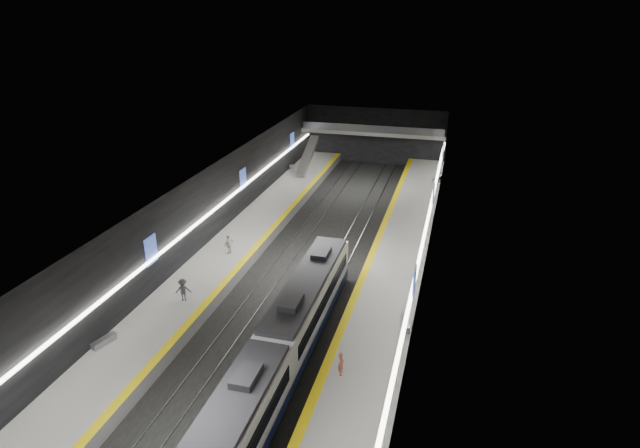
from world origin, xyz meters
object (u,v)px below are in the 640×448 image
(bench_left_near, at_px, (104,341))
(passenger_right_a, at_px, (341,364))
(bench_right_far, at_px, (437,179))
(passenger_left_b, at_px, (183,290))
(bench_right_near, at_px, (405,323))
(train, at_px, (272,363))
(passenger_left_a, at_px, (229,244))
(bench_left_far, at_px, (292,168))
(escalator, at_px, (308,156))

(bench_left_near, distance_m, passenger_right_a, 15.88)
(bench_right_far, bearing_deg, passenger_left_b, -98.11)
(bench_right_near, bearing_deg, passenger_left_b, 174.74)
(train, height_order, passenger_left_a, train)
(bench_right_near, distance_m, bench_right_far, 33.62)
(bench_left_near, distance_m, bench_left_far, 40.47)
(bench_left_near, bearing_deg, train, 13.56)
(train, height_order, bench_right_near, train)
(bench_left_far, distance_m, passenger_left_b, 34.15)
(bench_left_near, bearing_deg, passenger_left_b, 85.09)
(escalator, height_order, bench_left_near, escalator)
(bench_left_far, bearing_deg, bench_right_far, -21.90)
(bench_right_near, xyz_separation_m, passenger_right_a, (-3.17, -6.26, 0.52))
(escalator, relative_size, bench_right_far, 4.20)
(passenger_left_b, bearing_deg, bench_right_near, 160.60)
(bench_left_far, relative_size, passenger_left_a, 1.13)
(bench_left_near, bearing_deg, bench_left_far, 105.74)
(bench_left_far, bearing_deg, bench_left_near, -113.33)
(bench_right_near, relative_size, passenger_left_a, 1.12)
(bench_right_near, height_order, passenger_right_a, passenger_right_a)
(passenger_left_a, bearing_deg, bench_left_near, 10.19)
(passenger_right_a, bearing_deg, bench_left_near, 81.55)
(passenger_left_a, xyz_separation_m, passenger_left_b, (0.01, -8.38, -0.01))
(bench_right_near, relative_size, passenger_left_b, 1.13)
(train, relative_size, bench_left_far, 14.72)
(escalator, distance_m, passenger_left_a, 26.43)
(train, distance_m, escalator, 42.86)
(train, height_order, bench_right_far, train)
(escalator, height_order, passenger_right_a, escalator)
(bench_right_near, height_order, bench_right_far, bench_right_near)
(escalator, relative_size, bench_left_far, 3.92)
(train, relative_size, bench_left_near, 17.19)
(escalator, bearing_deg, passenger_right_a, -70.98)
(bench_left_near, bearing_deg, bench_right_near, 36.84)
(bench_right_near, bearing_deg, bench_left_far, 111.42)
(passenger_left_a, distance_m, passenger_left_b, 8.38)
(bench_left_near, height_order, passenger_right_a, passenger_right_a)
(bench_right_far, distance_m, passenger_left_b, 38.31)
(bench_left_near, height_order, bench_right_near, bench_right_near)
(train, distance_m, bench_right_near, 10.51)
(bench_right_near, xyz_separation_m, bench_right_far, (0.00, 33.62, -0.02))
(bench_right_far, height_order, passenger_left_b, passenger_left_b)
(train, xyz_separation_m, bench_right_far, (7.00, 41.40, -0.96))
(bench_right_near, distance_m, passenger_left_b, 16.62)
(escalator, bearing_deg, bench_left_far, -159.75)
(escalator, distance_m, passenger_left_b, 34.81)
(bench_right_far, distance_m, passenger_left_a, 30.97)
(bench_right_far, bearing_deg, train, -82.05)
(escalator, bearing_deg, bench_right_near, -63.35)
(bench_right_far, height_order, passenger_left_a, passenger_left_a)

